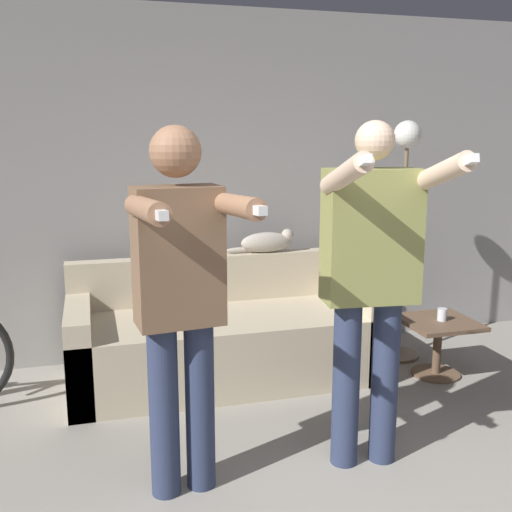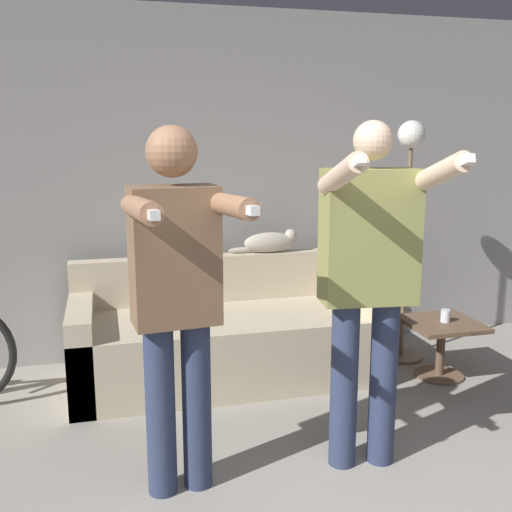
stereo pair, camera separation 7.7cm
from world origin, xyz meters
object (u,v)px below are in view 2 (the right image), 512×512
floor_lamp (409,194)px  cup (445,316)px  couch (226,338)px  cat (270,242)px  side_table (441,336)px  person_left (177,290)px  person_right (369,272)px

floor_lamp → cup: bearing=-76.4°
couch → cup: couch is taller
cat → cup: bearing=-34.1°
floor_lamp → side_table: (0.09, -0.41, -0.96)m
person_left → person_right: person_right is taller
couch → person_right: bearing=-70.7°
couch → person_left: person_left is taller
person_left → cat: 1.88m
person_right → side_table: 1.56m
person_left → cat: person_left is taller
person_right → person_left: bearing=-173.4°
person_right → cup: person_right is taller
person_left → person_right: 0.95m
couch → person_left: 1.57m
person_left → side_table: bearing=19.6°
person_right → cat: 1.65m
floor_lamp → cup: size_ratio=20.55×
couch → cat: size_ratio=4.00×
floor_lamp → side_table: floor_lamp is taller
person_right → couch: bearing=115.8°
couch → cup: (1.48, -0.39, 0.17)m
person_left → person_right: bearing=-5.7°
cat → side_table: size_ratio=1.07×
person_left → side_table: person_left is taller
floor_lamp → cup: floor_lamp is taller
cup → floor_lamp: bearing=103.6°
person_left → cup: 2.24m
couch → cat: 0.81m
couch → person_right: 1.57m
person_left → person_right: size_ratio=0.99×
couch → cat: cat is taller
side_table → cup: 0.16m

